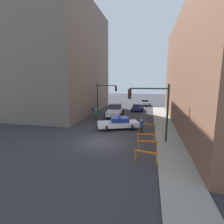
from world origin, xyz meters
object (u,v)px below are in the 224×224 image
Objects in this scene: pedestrian_crossing at (96,115)px; traffic_light_far at (104,94)px; pedestrian_sidewalk at (141,126)px; barrier_front at (146,155)px; traffic_light_near at (154,104)px; parked_car_mid at (145,102)px; police_car at (118,123)px; pedestrian_corner at (93,111)px; barrier_corner at (148,126)px; parked_car_near at (137,107)px; barrier_back at (146,136)px; barrier_mid at (148,144)px; white_truck at (115,111)px.

traffic_light_far is at bearing -18.03° from pedestrian_crossing.
pedestrian_sidewalk reaches higher than barrier_front.
parked_car_mid is (-1.49, 24.40, -2.86)m from traffic_light_near.
pedestrian_corner is at bearing 18.19° from police_car.
barrier_front and barrier_corner have the same top height.
pedestrian_sidewalk is (1.48, -14.84, 0.19)m from parked_car_near.
traffic_light_near is at bearing -153.62° from police_car.
parked_car_near is 17.44m from barrier_back.
barrier_mid is at bearing -170.95° from police_car.
barrier_back is at bearing 95.90° from barrier_mid.
police_car is at bearing -79.15° from white_truck.
barrier_corner is at bearing -83.03° from parked_car_near.
white_truck reaches higher than barrier_back.
barrier_back is (7.39, -12.89, -2.78)m from traffic_light_far.
traffic_light_far is 10.15m from police_car.
police_car is 6.87m from barrier_mid.
traffic_light_near reaches higher than pedestrian_sidewalk.
parked_car_mid reaches higher than barrier_back.
barrier_front is (-0.53, -4.53, -2.91)m from traffic_light_near.
parked_car_mid is 2.75× the size of barrier_corner.
white_truck is at bearing -99.84° from pedestrian_corner.
pedestrian_sidewalk is 1.04× the size of barrier_corner.
parked_car_near is 2.63× the size of pedestrian_crossing.
traffic_light_near is 4.39m from barrier_corner.
pedestrian_corner and pedestrian_sidewalk have the same top height.
pedestrian_sidewalk reaches higher than barrier_corner.
pedestrian_crossing is at bearing 25.37° from police_car.
barrier_front is at bearing -178.60° from police_car.
traffic_light_near is 1.19× the size of parked_car_mid.
parked_car_mid reaches higher than barrier_mid.
barrier_back is at bearing -158.19° from pedestrian_crossing.
pedestrian_sidewalk is at bearing -65.78° from white_truck.
barrier_front is (5.21, -15.33, -0.29)m from white_truck.
pedestrian_crossing and pedestrian_corner have the same top height.
police_car is (-3.91, 3.57, -2.81)m from traffic_light_near.
parked_car_mid is at bearing 91.89° from barrier_front.
parked_car_mid is 2.64× the size of pedestrian_crossing.
traffic_light_far reaches higher than pedestrian_sidewalk.
pedestrian_crossing is 13.77m from barrier_front.
pedestrian_crossing is 1.00× the size of pedestrian_sidewalk.
traffic_light_far is at bearing -121.65° from parked_car_mid.
parked_car_near is at bearing 176.97° from pedestrian_sidewalk.
barrier_corner is at bearing -152.07° from pedestrian_corner.
barrier_front is 4.09m from barrier_back.
barrier_front is (2.11, -21.41, -0.06)m from parked_car_near.
pedestrian_corner is at bearing -135.09° from parked_car_near.
barrier_corner is (7.58, -9.19, -2.78)m from traffic_light_far.
traffic_light_near is 3.02m from barrier_back.
pedestrian_crossing is 3.04m from pedestrian_corner.
traffic_light_far is 3.25× the size of barrier_mid.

